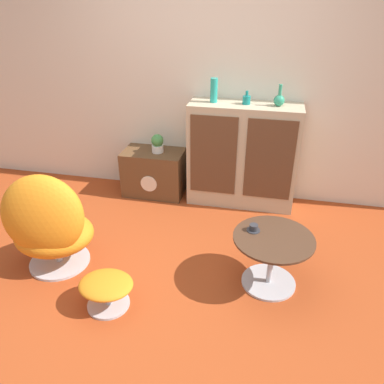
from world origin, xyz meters
name	(u,v)px	position (x,y,z in m)	size (l,w,h in m)	color
ground_plane	(167,285)	(0.00, 0.00, 0.00)	(12.00, 12.00, 0.00)	#9E3D19
wall_back	(207,76)	(0.00, 1.69, 1.30)	(6.40, 0.06, 2.60)	beige
sideboard	(242,156)	(0.43, 1.47, 0.55)	(1.12, 0.39, 1.10)	tan
tv_console	(154,172)	(-0.55, 1.46, 0.26)	(0.67, 0.41, 0.51)	brown
egg_chair	(49,226)	(-0.98, 0.01, 0.42)	(0.74, 0.69, 0.90)	#B7B7BC
ottoman	(106,287)	(-0.37, -0.30, 0.17)	(0.40, 0.34, 0.25)	#B7B7BC
coffee_table	(272,255)	(0.80, 0.19, 0.29)	(0.62, 0.62, 0.45)	#B7B7BC
vase_leftmost	(214,90)	(0.11, 1.47, 1.21)	(0.07, 0.07, 0.24)	teal
vase_inner_left	(247,100)	(0.43, 1.47, 1.14)	(0.08, 0.08, 0.13)	#147A75
vase_inner_right	(279,100)	(0.74, 1.47, 1.16)	(0.11, 0.11, 0.21)	#2D8E6B
potted_plant	(157,143)	(-0.50, 1.46, 0.61)	(0.13, 0.13, 0.20)	silver
teacup	(254,228)	(0.64, 0.25, 0.47)	(0.11, 0.11, 0.05)	#2D2D33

